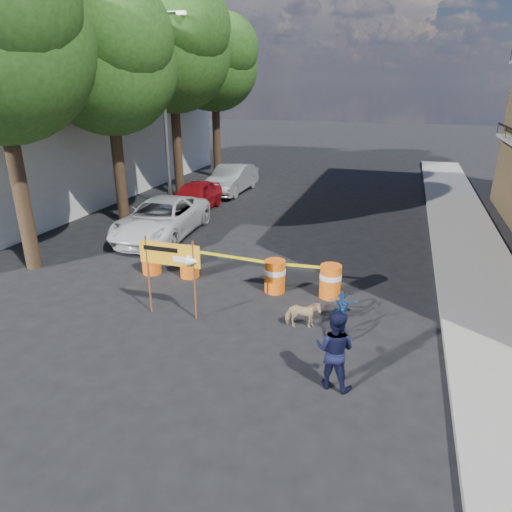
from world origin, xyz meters
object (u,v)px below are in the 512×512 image
Objects in this scene: barrel_mid_right at (275,275)px; detour_sign at (178,261)px; suv_white at (161,218)px; sedan_silver at (232,179)px; bicycle at (344,292)px; sedan_red at (195,197)px; barrel_mid_left at (189,262)px; barrel_far_right at (330,281)px; dog at (303,314)px; pedestrian at (335,350)px; barrel_far_left at (151,258)px.

barrel_mid_right is 2.92m from detour_sign.
suv_white is 7.53m from sedan_silver.
bicycle is 11.20m from sedan_red.
barrel_mid_right is 0.23× the size of sedan_red.
barrel_mid_right is at bearing -35.96° from suv_white.
barrel_mid_left is 0.45× the size of detour_sign.
sedan_silver is (-0.07, 7.53, 0.02)m from suv_white.
barrel_far_right is at bearing 101.60° from bicycle.
barrel_mid_left is 2.66m from barrel_mid_right.
barrel_far_right is 1.86m from dog.
bicycle is at bearing -18.99° from barrel_mid_left.
sedan_red is (-2.91, 6.66, 0.19)m from barrel_mid_left.
sedan_red is (-6.71, 8.58, 0.32)m from dog.
sedan_silver is (-5.31, 10.86, 0.23)m from barrel_mid_right.
bicycle is at bearing 10.33° from detour_sign.
pedestrian reaches higher than barrel_mid_left.
dog is 0.21× the size of sedan_red.
barrel_far_left is at bearing 158.15° from bicycle.
pedestrian reaches higher than suv_white.
pedestrian is 2.24m from dog.
suv_white is at bearing -33.93° from pedestrian.
barrel_far_left is 0.51× the size of bicycle.
bicycle reaches higher than sedan_silver.
barrel_mid_right is at bearing 49.25° from detour_sign.
sedan_silver is at bearing 97.77° from barrel_far_left.
pedestrian is at bearing -22.04° from detour_sign.
barrel_mid_left is 0.51× the size of bicycle.
bicycle is (3.79, 0.70, -0.58)m from detour_sign.
barrel_far_left is at bearing -80.79° from sedan_silver.
barrel_mid_left is 4.94m from bicycle.
barrel_mid_right is 1.11× the size of dog.
detour_sign reaches higher than suv_white.
dog is (1.15, -1.71, -0.13)m from barrel_mid_right.
sedan_silver is at bearing 122.33° from barrel_far_right.
barrel_mid_left is 7.27m from sedan_red.
sedan_red is at bearing 91.54° from suv_white.
sedan_silver is at bearing 116.07° from barrel_mid_right.
sedan_silver is at bearing -53.31° from pedestrian.
bicycle is 1.07m from dog.
detour_sign is at bearing -46.81° from barrel_far_left.
suv_white is (-6.39, 5.04, 0.34)m from dog.
barrel_mid_left is at bearing 5.14° from barrel_far_left.
suv_white is at bearing 139.45° from bicycle.
barrel_far_left is at bearing -79.00° from sedan_red.
bicycle is at bearing -50.72° from sedan_red.
detour_sign reaches higher than barrel_far_right.
barrel_far_right is at bearing 0.06° from barrel_far_left.
sedan_red is at bearing 124.99° from bicycle.
barrel_mid_left is 0.58× the size of pedestrian.
detour_sign is 6.47m from suv_white.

